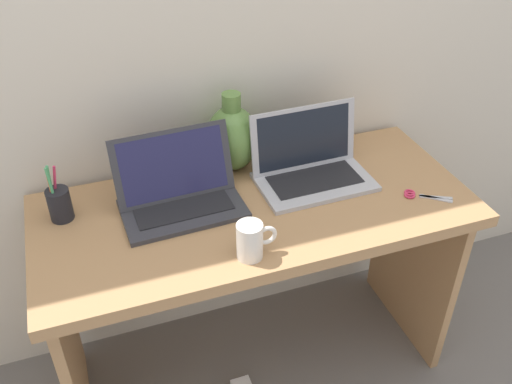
# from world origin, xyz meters

# --- Properties ---
(ground_plane) EXTENTS (6.00, 6.00, 0.00)m
(ground_plane) POSITION_xyz_m (0.00, 0.00, 0.00)
(ground_plane) COLOR slate
(back_wall) EXTENTS (4.40, 0.04, 2.40)m
(back_wall) POSITION_xyz_m (0.00, 0.33, 1.20)
(back_wall) COLOR beige
(back_wall) RESTS_ON ground
(desk) EXTENTS (1.33, 0.58, 0.75)m
(desk) POSITION_xyz_m (0.00, 0.00, 0.58)
(desk) COLOR #AD7F51
(desk) RESTS_ON ground
(laptop_left) EXTENTS (0.37, 0.24, 0.22)m
(laptop_left) POSITION_xyz_m (-0.22, 0.08, 0.81)
(laptop_left) COLOR #333338
(laptop_left) RESTS_ON desk
(laptop_right) EXTENTS (0.36, 0.24, 0.22)m
(laptop_right) POSITION_xyz_m (0.21, 0.09, 0.80)
(laptop_right) COLOR #B2B2B7
(laptop_right) RESTS_ON desk
(green_vase) EXTENTS (0.17, 0.17, 0.27)m
(green_vase) POSITION_xyz_m (0.00, 0.23, 0.86)
(green_vase) COLOR #5B843D
(green_vase) RESTS_ON desk
(coffee_mug) EXTENTS (0.11, 0.07, 0.11)m
(coffee_mug) POSITION_xyz_m (-0.09, -0.21, 0.80)
(coffee_mug) COLOR white
(coffee_mug) RESTS_ON desk
(pen_cup) EXTENTS (0.07, 0.07, 0.18)m
(pen_cup) POSITION_xyz_m (-0.56, 0.13, 0.80)
(pen_cup) COLOR black
(pen_cup) RESTS_ON desk
(scissors) EXTENTS (0.14, 0.11, 0.01)m
(scissors) POSITION_xyz_m (0.49, -0.12, 0.75)
(scissors) COLOR #B7B7BC
(scissors) RESTS_ON desk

